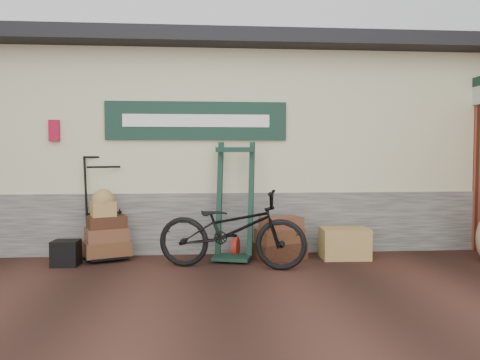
% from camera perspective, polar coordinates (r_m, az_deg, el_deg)
% --- Properties ---
extents(ground, '(80.00, 80.00, 0.00)m').
position_cam_1_polar(ground, '(6.01, -2.42, -10.95)').
color(ground, black).
rests_on(ground, ground).
extents(station_building, '(14.40, 4.10, 3.20)m').
position_cam_1_polar(station_building, '(8.57, -3.15, 4.10)').
color(station_building, '#4C4C47').
rests_on(station_building, ground).
extents(porter_trolley, '(0.89, 0.79, 1.47)m').
position_cam_1_polar(porter_trolley, '(6.86, -16.22, -3.08)').
color(porter_trolley, black).
rests_on(porter_trolley, ground).
extents(green_barrow, '(0.70, 0.64, 1.63)m').
position_cam_1_polar(green_barrow, '(6.51, -0.70, -2.58)').
color(green_barrow, black).
rests_on(green_barrow, ground).
extents(suitcase_stack, '(0.78, 0.64, 0.60)m').
position_cam_1_polar(suitcase_stack, '(6.62, 4.84, -7.01)').
color(suitcase_stack, '#331D10').
rests_on(suitcase_stack, ground).
extents(wicker_hamper, '(0.67, 0.45, 0.43)m').
position_cam_1_polar(wicker_hamper, '(6.80, 12.64, -7.54)').
color(wicker_hamper, olive).
rests_on(wicker_hamper, ground).
extents(black_trunk, '(0.34, 0.30, 0.34)m').
position_cam_1_polar(black_trunk, '(6.62, -20.46, -8.35)').
color(black_trunk, black).
rests_on(black_trunk, ground).
extents(bicycle, '(1.10, 2.03, 1.12)m').
position_cam_1_polar(bicycle, '(6.02, -1.00, -5.50)').
color(bicycle, black).
rests_on(bicycle, ground).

